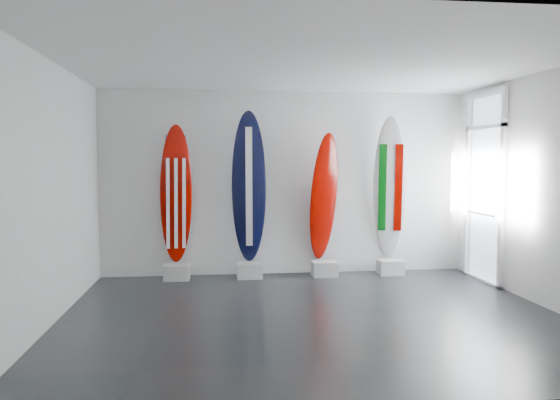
{
  "coord_description": "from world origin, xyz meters",
  "views": [
    {
      "loc": [
        -1.14,
        -6.27,
        1.84
      ],
      "look_at": [
        -0.23,
        1.4,
        1.3
      ],
      "focal_mm": 34.44,
      "sensor_mm": 36.0,
      "label": 1
    }
  ],
  "objects": [
    {
      "name": "surfboard_usa",
      "position": [
        -1.77,
        2.28,
        1.33
      ],
      "size": [
        0.54,
        0.41,
        2.19
      ],
      "primitive_type": "ellipsoid",
      "rotation": [
        0.12,
        0.0,
        0.16
      ],
      "color": "#830500",
      "rests_on": "display_block_usa"
    },
    {
      "name": "floor",
      "position": [
        0.0,
        0.0,
        0.0
      ],
      "size": [
        6.0,
        6.0,
        0.0
      ],
      "primitive_type": "plane",
      "color": "black",
      "rests_on": "ground"
    },
    {
      "name": "surfboard_swiss",
      "position": [
        0.59,
        2.28,
        1.28
      ],
      "size": [
        0.57,
        0.53,
        2.09
      ],
      "primitive_type": "ellipsoid",
      "rotation": [
        0.16,
        0.0,
        0.29
      ],
      "color": "#830500",
      "rests_on": "display_block_swiss"
    },
    {
      "name": "display_block_navy",
      "position": [
        -0.62,
        2.18,
        0.12
      ],
      "size": [
        0.4,
        0.3,
        0.24
      ],
      "primitive_type": "cube",
      "color": "silver",
      "rests_on": "floor"
    },
    {
      "name": "wall_outlet",
      "position": [
        -2.45,
        2.48,
        0.35
      ],
      "size": [
        0.09,
        0.02,
        0.13
      ],
      "primitive_type": "cube",
      "color": "silver",
      "rests_on": "wall_back"
    },
    {
      "name": "wall_back",
      "position": [
        0.0,
        2.5,
        1.5
      ],
      "size": [
        6.0,
        0.0,
        6.0
      ],
      "primitive_type": "plane",
      "rotation": [
        1.57,
        0.0,
        0.0
      ],
      "color": "silver",
      "rests_on": "ground"
    },
    {
      "name": "wall_right",
      "position": [
        3.0,
        0.0,
        1.5
      ],
      "size": [
        0.0,
        5.0,
        5.0
      ],
      "primitive_type": "plane",
      "rotation": [
        1.57,
        0.0,
        -1.57
      ],
      "color": "silver",
      "rests_on": "ground"
    },
    {
      "name": "display_block_italy",
      "position": [
        1.7,
        2.18,
        0.12
      ],
      "size": [
        0.4,
        0.3,
        0.24
      ],
      "primitive_type": "cube",
      "color": "silver",
      "rests_on": "floor"
    },
    {
      "name": "wall_left",
      "position": [
        -3.0,
        0.0,
        1.5
      ],
      "size": [
        0.0,
        5.0,
        5.0
      ],
      "primitive_type": "plane",
      "rotation": [
        1.57,
        0.0,
        1.57
      ],
      "color": "silver",
      "rests_on": "ground"
    },
    {
      "name": "surfboard_navy",
      "position": [
        -0.62,
        2.28,
        1.45
      ],
      "size": [
        0.57,
        0.27,
        2.42
      ],
      "primitive_type": "ellipsoid",
      "rotation": [
        0.05,
        0.0,
        -0.11
      ],
      "color": "black",
      "rests_on": "display_block_navy"
    },
    {
      "name": "surfboard_italy",
      "position": [
        1.7,
        2.28,
        1.41
      ],
      "size": [
        0.63,
        0.56,
        2.36
      ],
      "primitive_type": "ellipsoid",
      "rotation": [
        0.15,
        0.0,
        -0.26
      ],
      "color": "white",
      "rests_on": "display_block_italy"
    },
    {
      "name": "display_block_swiss",
      "position": [
        0.59,
        2.18,
        0.12
      ],
      "size": [
        0.4,
        0.3,
        0.24
      ],
      "primitive_type": "cube",
      "color": "silver",
      "rests_on": "floor"
    },
    {
      "name": "wall_front",
      "position": [
        0.0,
        -2.5,
        1.5
      ],
      "size": [
        6.0,
        0.0,
        6.0
      ],
      "primitive_type": "plane",
      "rotation": [
        -1.57,
        0.0,
        0.0
      ],
      "color": "silver",
      "rests_on": "ground"
    },
    {
      "name": "display_block_usa",
      "position": [
        -1.77,
        2.18,
        0.12
      ],
      "size": [
        0.4,
        0.3,
        0.24
      ],
      "primitive_type": "cube",
      "color": "silver",
      "rests_on": "floor"
    },
    {
      "name": "ceiling",
      "position": [
        0.0,
        0.0,
        3.0
      ],
      "size": [
        6.0,
        6.0,
        0.0
      ],
      "primitive_type": "plane",
      "rotation": [
        3.14,
        0.0,
        0.0
      ],
      "color": "white",
      "rests_on": "wall_back"
    },
    {
      "name": "glass_door",
      "position": [
        2.97,
        1.55,
        1.43
      ],
      "size": [
        0.12,
        1.16,
        2.85
      ],
      "primitive_type": null,
      "color": "white",
      "rests_on": "floor"
    }
  ]
}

